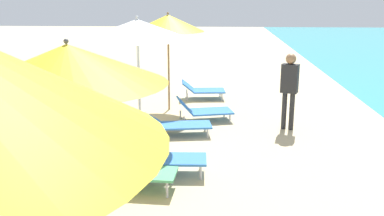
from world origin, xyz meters
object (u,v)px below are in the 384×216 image
object	(u,v)px
umbrella_farthest	(168,23)
umbrella_third	(68,64)
umbrella_fourth	(137,29)
lounger_farthest_inland	(203,110)
person_walking_far	(289,84)
lounger_fourth_shoreside	(175,124)
beach_ball	(134,85)
lounger_fourth_inland	(168,157)
lounger_farthest_shoreside	(203,89)
lounger_third_shoreside	(134,170)

from	to	relation	value
umbrella_farthest	umbrella_third	bearing A→B (deg)	-94.91
umbrella_third	umbrella_fourth	size ratio (longest dim) A/B	0.96
lounger_farthest_inland	umbrella_third	bearing A→B (deg)	-119.38
person_walking_far	umbrella_fourth	bearing A→B (deg)	136.99
lounger_fourth_shoreside	person_walking_far	bearing A→B (deg)	4.64
umbrella_farthest	beach_ball	bearing A→B (deg)	119.59
umbrella_farthest	person_walking_far	distance (m)	3.44
person_walking_far	beach_ball	world-z (taller)	person_walking_far
umbrella_third	umbrella_farthest	size ratio (longest dim) A/B	0.99
lounger_fourth_inland	umbrella_farthest	bearing A→B (deg)	93.90
lounger_fourth_shoreside	beach_ball	world-z (taller)	lounger_fourth_shoreside
lounger_fourth_inland	umbrella_farthest	world-z (taller)	umbrella_farthest
umbrella_fourth	lounger_farthest_shoreside	size ratio (longest dim) A/B	2.01
lounger_fourth_inland	lounger_farthest_inland	size ratio (longest dim) A/B	0.91
lounger_fourth_shoreside	lounger_farthest_inland	xyz separation A→B (m)	(0.57, 1.12, 0.02)
umbrella_third	umbrella_fourth	distance (m)	3.08
umbrella_third	person_walking_far	size ratio (longest dim) A/B	1.45
umbrella_third	lounger_fourth_shoreside	bearing A→B (deg)	77.57
lounger_third_shoreside	umbrella_fourth	bearing A→B (deg)	99.96
umbrella_farthest	lounger_farthest_shoreside	world-z (taller)	umbrella_farthest
lounger_fourth_shoreside	lounger_farthest_shoreside	xyz separation A→B (m)	(0.48, 3.36, 0.02)
lounger_farthest_shoreside	person_walking_far	distance (m)	3.52
umbrella_fourth	lounger_farthest_shoreside	bearing A→B (deg)	75.77
lounger_third_shoreside	lounger_farthest_shoreside	distance (m)	6.12
umbrella_fourth	lounger_fourth_inland	distance (m)	2.43
lounger_fourth_shoreside	lounger_farthest_shoreside	distance (m)	3.39
lounger_third_shoreside	person_walking_far	xyz separation A→B (m)	(2.87, 3.26, 0.72)
umbrella_farthest	beach_ball	distance (m)	3.46
umbrella_third	beach_ball	size ratio (longest dim) A/B	8.90
lounger_farthest_shoreside	beach_ball	size ratio (longest dim) A/B	4.60
lounger_fourth_inland	lounger_farthest_shoreside	distance (m)	5.45
person_walking_far	beach_ball	size ratio (longest dim) A/B	6.13
lounger_fourth_inland	lounger_farthest_shoreside	size ratio (longest dim) A/B	1.01
umbrella_farthest	lounger_fourth_inland	bearing A→B (deg)	-84.31
lounger_fourth_shoreside	lounger_third_shoreside	bearing A→B (deg)	-106.53
umbrella_third	beach_ball	distance (m)	8.75
umbrella_fourth	lounger_fourth_shoreside	distance (m)	2.34
umbrella_fourth	beach_ball	world-z (taller)	umbrella_fourth
umbrella_farthest	lounger_farthest_inland	bearing A→B (deg)	-46.70
umbrella_third	lounger_farthest_shoreside	bearing A→B (deg)	79.49
lounger_farthest_shoreside	person_walking_far	xyz separation A→B (m)	(1.99, -2.80, 0.77)
beach_ball	person_walking_far	bearing A→B (deg)	-43.22
lounger_farthest_shoreside	beach_ball	world-z (taller)	lounger_farthest_shoreside
umbrella_farthest	beach_ball	xyz separation A→B (m)	(-1.36, 2.40, -2.10)
umbrella_fourth	lounger_fourth_inland	size ratio (longest dim) A/B	2.00
lounger_fourth_inland	lounger_farthest_inland	xyz separation A→B (m)	(0.50, 3.20, -0.03)
lounger_farthest_shoreside	lounger_fourth_shoreside	bearing A→B (deg)	-103.20
lounger_fourth_inland	person_walking_far	xyz separation A→B (m)	(2.41, 2.64, 0.74)
umbrella_fourth	lounger_fourth_inland	bearing A→B (deg)	-60.73
umbrella_third	lounger_third_shoreside	world-z (taller)	umbrella_third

